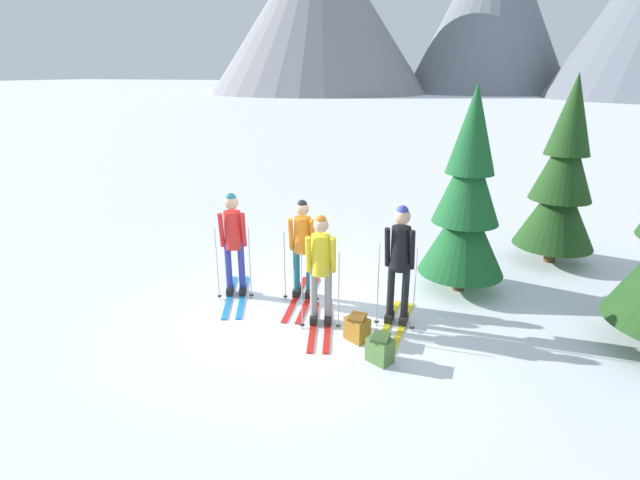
{
  "coord_description": "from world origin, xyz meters",
  "views": [
    {
      "loc": [
        2.61,
        -6.68,
        3.66
      ],
      "look_at": [
        0.02,
        0.44,
        1.05
      ],
      "focal_mm": 27.52,
      "sensor_mm": 36.0,
      "label": 1
    }
  ],
  "objects_px": {
    "skier_in_orange": "(302,246)",
    "pine_tree_mid": "(562,180)",
    "skier_in_black": "(400,258)",
    "backpack_on_snow_front": "(357,328)",
    "skier_in_red": "(233,238)",
    "pine_tree_near": "(467,201)",
    "skier_in_yellow": "(321,264)",
    "backpack_on_snow_beside": "(380,349)"
  },
  "relations": [
    {
      "from": "skier_in_red",
      "to": "backpack_on_snow_beside",
      "type": "distance_m",
      "value": 3.18
    },
    {
      "from": "pine_tree_near",
      "to": "backpack_on_snow_front",
      "type": "relative_size",
      "value": 8.88
    },
    {
      "from": "pine_tree_mid",
      "to": "backpack_on_snow_beside",
      "type": "xyz_separation_m",
      "value": [
        -2.39,
        -4.74,
        -1.49
      ]
    },
    {
      "from": "skier_in_black",
      "to": "skier_in_orange",
      "type": "bearing_deg",
      "value": 168.08
    },
    {
      "from": "skier_in_red",
      "to": "pine_tree_near",
      "type": "distance_m",
      "value": 3.94
    },
    {
      "from": "skier_in_black",
      "to": "backpack_on_snow_front",
      "type": "distance_m",
      "value": 1.2
    },
    {
      "from": "skier_in_orange",
      "to": "skier_in_black",
      "type": "height_order",
      "value": "skier_in_black"
    },
    {
      "from": "pine_tree_mid",
      "to": "skier_in_black",
      "type": "bearing_deg",
      "value": -123.61
    },
    {
      "from": "skier_in_yellow",
      "to": "pine_tree_mid",
      "type": "bearing_deg",
      "value": 49.01
    },
    {
      "from": "skier_in_orange",
      "to": "skier_in_yellow",
      "type": "distance_m",
      "value": 0.97
    },
    {
      "from": "skier_in_yellow",
      "to": "pine_tree_mid",
      "type": "xyz_separation_m",
      "value": [
        3.49,
        4.02,
        0.7
      ]
    },
    {
      "from": "skier_in_orange",
      "to": "pine_tree_mid",
      "type": "distance_m",
      "value": 5.28
    },
    {
      "from": "pine_tree_near",
      "to": "backpack_on_snow_front",
      "type": "bearing_deg",
      "value": -118.02
    },
    {
      "from": "skier_in_orange",
      "to": "backpack_on_snow_beside",
      "type": "xyz_separation_m",
      "value": [
        1.7,
        -1.49,
        -0.74
      ]
    },
    {
      "from": "pine_tree_near",
      "to": "pine_tree_mid",
      "type": "xyz_separation_m",
      "value": [
        1.62,
        2.03,
        0.07
      ]
    },
    {
      "from": "skier_in_yellow",
      "to": "pine_tree_near",
      "type": "height_order",
      "value": "pine_tree_near"
    },
    {
      "from": "skier_in_yellow",
      "to": "pine_tree_near",
      "type": "xyz_separation_m",
      "value": [
        1.87,
        1.99,
        0.63
      ]
    },
    {
      "from": "skier_in_yellow",
      "to": "backpack_on_snow_beside",
      "type": "bearing_deg",
      "value": -33.6
    },
    {
      "from": "skier_in_black",
      "to": "pine_tree_near",
      "type": "height_order",
      "value": "pine_tree_near"
    },
    {
      "from": "skier_in_yellow",
      "to": "backpack_on_snow_front",
      "type": "xyz_separation_m",
      "value": [
        0.66,
        -0.29,
        -0.79
      ]
    },
    {
      "from": "skier_in_yellow",
      "to": "backpack_on_snow_front",
      "type": "distance_m",
      "value": 1.07
    },
    {
      "from": "skier_in_red",
      "to": "backpack_on_snow_front",
      "type": "height_order",
      "value": "skier_in_red"
    },
    {
      "from": "backpack_on_snow_front",
      "to": "skier_in_black",
      "type": "bearing_deg",
      "value": 58.1
    },
    {
      "from": "pine_tree_near",
      "to": "skier_in_red",
      "type": "bearing_deg",
      "value": -157.07
    },
    {
      "from": "skier_in_yellow",
      "to": "pine_tree_near",
      "type": "distance_m",
      "value": 2.8
    },
    {
      "from": "skier_in_orange",
      "to": "backpack_on_snow_front",
      "type": "bearing_deg",
      "value": -39.91
    },
    {
      "from": "skier_in_yellow",
      "to": "skier_in_black",
      "type": "distance_m",
      "value": 1.17
    },
    {
      "from": "pine_tree_mid",
      "to": "backpack_on_snow_beside",
      "type": "bearing_deg",
      "value": -116.76
    },
    {
      "from": "skier_in_red",
      "to": "skier_in_yellow",
      "type": "relative_size",
      "value": 1.04
    },
    {
      "from": "skier_in_orange",
      "to": "pine_tree_mid",
      "type": "bearing_deg",
      "value": 38.49
    },
    {
      "from": "skier_in_black",
      "to": "pine_tree_near",
      "type": "distance_m",
      "value": 1.84
    },
    {
      "from": "skier_in_yellow",
      "to": "backpack_on_snow_beside",
      "type": "distance_m",
      "value": 1.53
    },
    {
      "from": "pine_tree_near",
      "to": "pine_tree_mid",
      "type": "relative_size",
      "value": 0.96
    },
    {
      "from": "skier_in_orange",
      "to": "pine_tree_mid",
      "type": "height_order",
      "value": "pine_tree_mid"
    },
    {
      "from": "skier_in_orange",
      "to": "skier_in_yellow",
      "type": "bearing_deg",
      "value": -51.74
    },
    {
      "from": "skier_in_black",
      "to": "backpack_on_snow_front",
      "type": "bearing_deg",
      "value": -121.9
    },
    {
      "from": "pine_tree_near",
      "to": "backpack_on_snow_beside",
      "type": "xyz_separation_m",
      "value": [
        -0.77,
        -2.71,
        -1.42
      ]
    },
    {
      "from": "skier_in_orange",
      "to": "backpack_on_snow_beside",
      "type": "distance_m",
      "value": 2.38
    },
    {
      "from": "skier_in_red",
      "to": "skier_in_orange",
      "type": "xyz_separation_m",
      "value": [
        1.12,
        0.3,
        -0.09
      ]
    },
    {
      "from": "skier_in_red",
      "to": "pine_tree_near",
      "type": "xyz_separation_m",
      "value": [
        3.59,
        1.52,
        0.58
      ]
    },
    {
      "from": "skier_in_yellow",
      "to": "skier_in_black",
      "type": "bearing_deg",
      "value": 20.42
    },
    {
      "from": "pine_tree_near",
      "to": "skier_in_black",
      "type": "bearing_deg",
      "value": -116.22
    }
  ]
}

